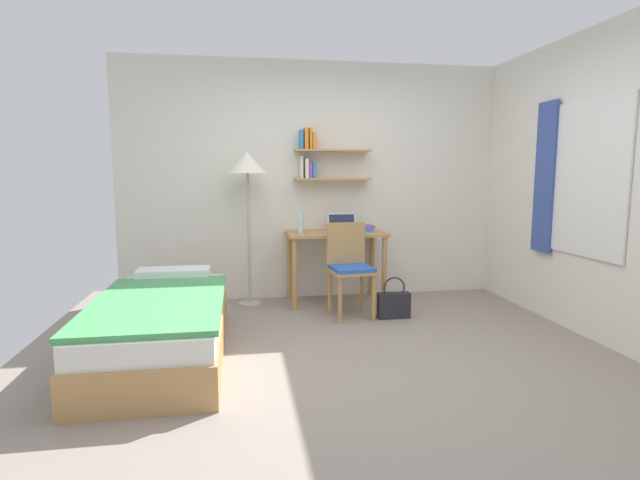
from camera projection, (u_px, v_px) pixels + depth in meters
name	position (u px, v px, depth m)	size (l,w,h in m)	color
ground_plane	(365.00, 360.00, 3.73)	(5.28, 5.28, 0.00)	gray
wall_back	(321.00, 181.00, 5.53)	(4.40, 0.27, 2.60)	silver
wall_right	(615.00, 185.00, 3.90)	(0.10, 4.40, 2.60)	silver
bed	(162.00, 326.00, 3.77)	(0.93, 1.96, 0.54)	#B2844C
desk	(336.00, 245.00, 5.32)	(1.04, 0.58, 0.77)	#B2844C
desk_chair	(350.00, 265.00, 4.84)	(0.45, 0.44, 0.91)	#B2844C
standing_lamp	(248.00, 171.00, 5.10)	(0.40, 0.40, 1.61)	#B2A893
laptop	(342.00, 226.00, 5.39)	(0.32, 0.21, 0.19)	#B7BABF
water_bottle	(300.00, 223.00, 5.18)	(0.06, 0.06, 0.22)	silver
book_stack	(364.00, 228.00, 5.39)	(0.19, 0.23, 0.06)	#3384C6
handbag	(394.00, 304.00, 4.79)	(0.31, 0.11, 0.41)	#232328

